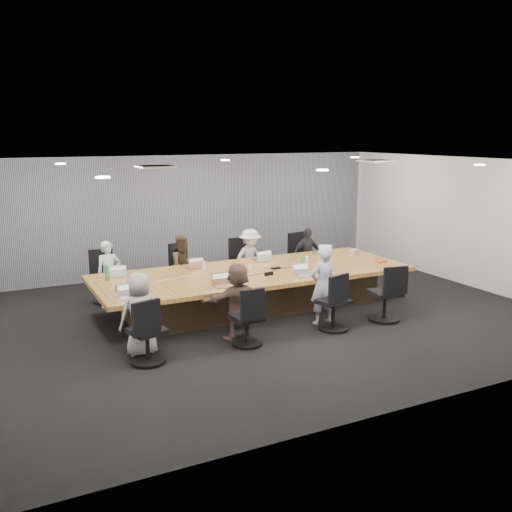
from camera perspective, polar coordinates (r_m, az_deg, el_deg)
name	(u,v)px	position (r m, az deg, el deg)	size (l,w,h in m)	color
floor	(266,315)	(10.60, 0.97, -5.96)	(10.00, 8.00, 0.00)	black
ceiling	(266,163)	(10.09, 1.03, 9.33)	(10.00, 8.00, 0.00)	white
wall_back	(190,214)	(13.88, -6.66, 4.21)	(10.00, 2.80, 0.00)	silver
wall_front	(421,297)	(7.05, 16.20, -3.96)	(10.00, 2.80, 0.00)	silver
wall_right	(469,222)	(13.29, 20.53, 3.17)	(8.00, 2.80, 0.00)	silver
curtain	(191,214)	(13.81, -6.54, 4.17)	(9.80, 0.04, 2.80)	gray
conference_table	(254,288)	(10.92, -0.23, -3.23)	(6.00, 2.20, 0.74)	#352618
chair_0	(106,281)	(11.71, -14.80, -2.41)	(0.59, 0.59, 0.87)	black
chair_1	(179,273)	(12.09, -7.76, -1.67)	(0.58, 0.58, 0.86)	black
chair_2	(243,266)	(12.64, -1.28, -0.99)	(0.57, 0.57, 0.85)	black
chair_3	(299,259)	(13.29, 4.30, -0.34)	(0.58, 0.58, 0.86)	black
chair_4	(147,336)	(8.52, -10.83, -7.89)	(0.55, 0.55, 0.82)	black
chair_5	(247,322)	(9.06, -0.90, -6.64)	(0.51, 0.51, 0.75)	black
chair_6	(334,306)	(9.83, 7.76, -5.00)	(0.56, 0.56, 0.83)	black
chair_7	(385,297)	(10.47, 12.77, -4.05)	(0.58, 0.58, 0.86)	black
person_0	(109,274)	(11.33, -14.49, -1.78)	(0.47, 0.31, 1.29)	#B2BFCD
laptop_0	(115,275)	(10.78, -13.90, -1.88)	(0.29, 0.20, 0.02)	#B2B2B7
person_1	(184,266)	(11.72, -7.23, -1.01)	(0.63, 0.49, 1.30)	#403222
laptop_1	(193,267)	(11.19, -6.31, -1.08)	(0.29, 0.20, 0.02)	#8C6647
person_2	(250,259)	(12.28, -0.59, -0.30)	(0.84, 0.48, 1.30)	#BEBEBE
laptop_2	(262,259)	(11.78, 0.58, -0.34)	(0.35, 0.24, 0.02)	#B2B2B7
person_3	(307,255)	(12.96, 5.10, 0.14)	(0.71, 0.30, 1.22)	#2A2B2D
laptop_3	(320,253)	(12.48, 6.43, 0.29)	(0.30, 0.21, 0.02)	#B2B2B7
person_4	(140,314)	(8.77, -11.52, -5.72)	(0.63, 0.41, 1.29)	#939594
laptop_4	(130,298)	(9.25, -12.44, -4.14)	(0.31, 0.21, 0.02)	#B2B2B7
person_5	(238,301)	(9.29, -1.84, -4.52)	(1.18, 0.37, 1.27)	brown
laptop_5	(224,286)	(9.74, -3.20, -3.04)	(0.32, 0.22, 0.02)	#8C6647
person_6	(323,285)	(10.03, 6.68, -2.94)	(0.51, 0.33, 1.40)	#A6A7BC
laptop_6	(306,276)	(10.47, 5.05, -1.98)	(0.30, 0.20, 0.02)	#B2B2B7
bottle_green_left	(107,273)	(10.43, -14.67, -1.67)	(0.08, 0.08, 0.27)	#408D4A
bottle_green_right	(303,263)	(10.93, 4.72, -0.69)	(0.08, 0.08, 0.27)	#408D4A
bottle_clear	(204,267)	(10.73, -5.25, -1.09)	(0.06, 0.06, 0.21)	silver
cup_white_far	(250,266)	(11.01, -0.61, -1.02)	(0.08, 0.08, 0.10)	white
cup_white_near	(307,259)	(11.69, 5.08, -0.26)	(0.08, 0.08, 0.11)	white
mug_brown	(118,289)	(9.68, -13.65, -3.18)	(0.09, 0.09, 0.11)	brown
mic_left	(232,281)	(10.04, -2.46, -2.53)	(0.13, 0.09, 0.03)	black
mic_right	(276,268)	(11.00, 1.99, -1.21)	(0.17, 0.11, 0.03)	black
stapler	(269,274)	(10.49, 1.29, -1.77)	(0.18, 0.04, 0.07)	black
canvas_bag	(354,252)	(12.38, 9.73, 0.35)	(0.24, 0.14, 0.13)	#BAA997
snack_packet	(381,261)	(11.83, 12.41, -0.51)	(0.20, 0.13, 0.04)	#F1581B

